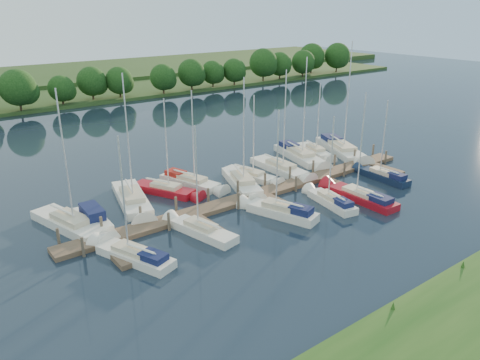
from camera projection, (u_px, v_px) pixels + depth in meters
ground at (319, 224)px, 40.03m from camera, size 260.00×260.00×0.00m
dock at (264, 196)px, 45.43m from camera, size 40.00×6.00×0.40m
mooring_pilings at (257, 189)px, 46.13m from camera, size 38.24×2.84×2.00m
far_shore at (54, 94)px, 96.04m from camera, size 180.00×30.00×0.60m
distant_hill at (23, 78)px, 114.60m from camera, size 220.00×40.00×1.40m
treeline at (74, 82)px, 84.90m from camera, size 145.31×9.75×8.27m
sailboat_n_0 at (73, 226)px, 39.06m from camera, size 4.30×9.71×12.28m
motorboat at (94, 221)px, 39.81m from camera, size 2.03×6.29×2.01m
sailboat_n_2 at (133, 202)px, 43.87m from camera, size 4.32×10.12×12.70m
sailboat_n_3 at (167, 191)px, 46.36m from camera, size 4.69×7.48×9.94m
sailboat_n_4 at (192, 183)px, 48.39m from camera, size 3.89×8.09×10.33m
sailboat_n_5 at (243, 185)px, 48.05m from camera, size 4.67×9.10×11.73m
sailboat_n_6 at (252, 176)px, 50.45m from camera, size 3.14×7.47×9.41m
sailboat_n_7 at (282, 170)px, 52.42m from camera, size 2.41×9.26×11.75m
sailboat_n_8 at (300, 157)px, 56.71m from camera, size 4.17×10.04×12.61m
sailboat_n_9 at (315, 152)px, 58.61m from camera, size 3.26×7.22×9.23m
sailboat_n_10 at (342, 150)px, 59.11m from camera, size 6.16×11.14×14.21m
sailboat_s_0 at (133, 256)px, 34.41m from camera, size 3.97×7.58×9.73m
sailboat_s_1 at (201, 231)px, 38.28m from camera, size 3.06×7.40×9.46m
sailboat_s_2 at (280, 212)px, 41.49m from camera, size 3.84×7.60×9.98m
sailboat_s_3 at (331, 201)px, 43.85m from camera, size 2.57×6.82×8.74m
sailboat_s_4 at (360, 197)px, 44.91m from camera, size 2.00×8.40×10.68m
sailboat_s_5 at (383, 177)px, 50.12m from camera, size 1.83×6.81×8.88m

